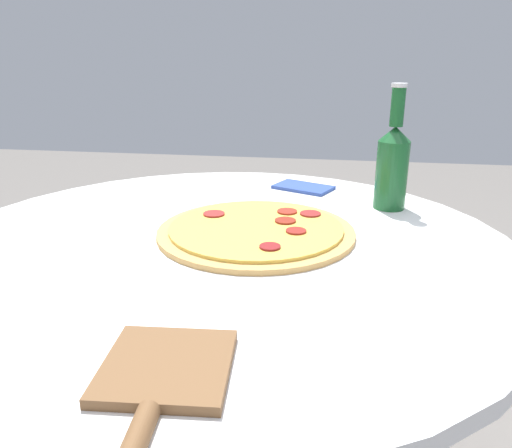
% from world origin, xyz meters
% --- Properties ---
extents(table, '(1.05, 1.05, 0.69)m').
position_xyz_m(table, '(0.00, 0.00, 0.53)').
color(table, white).
rests_on(table, ground_plane).
extents(pizza, '(0.36, 0.36, 0.02)m').
position_xyz_m(pizza, '(-0.06, -0.04, 0.70)').
color(pizza, tan).
rests_on(pizza, table).
extents(beer_bottle, '(0.07, 0.07, 0.26)m').
position_xyz_m(beer_bottle, '(-0.32, -0.25, 0.79)').
color(beer_bottle, '#195628').
rests_on(beer_bottle, table).
extents(pizza_paddle, '(0.14, 0.27, 0.02)m').
position_xyz_m(pizza_paddle, '(-0.03, 0.41, 0.70)').
color(pizza_paddle, brown).
rests_on(pizza_paddle, table).
extents(napkin, '(0.16, 0.13, 0.01)m').
position_xyz_m(napkin, '(-0.12, -0.37, 0.70)').
color(napkin, '#334C99').
rests_on(napkin, table).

